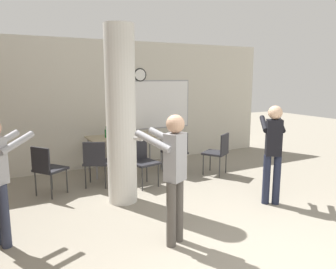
# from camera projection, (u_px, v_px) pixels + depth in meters

# --- Properties ---
(wall_back) EXTENTS (8.00, 0.15, 2.80)m
(wall_back) POSITION_uv_depth(u_px,v_px,m) (116.00, 104.00, 7.41)
(wall_back) COLOR beige
(wall_back) RESTS_ON ground_plane
(support_pillar) EXTENTS (0.47, 0.47, 2.80)m
(support_pillar) POSITION_uv_depth(u_px,v_px,m) (121.00, 116.00, 5.13)
(support_pillar) COLOR silver
(support_pillar) RESTS_ON ground_plane
(folding_table) EXTENTS (1.56, 0.72, 0.77)m
(folding_table) POSITION_uv_depth(u_px,v_px,m) (125.00, 138.00, 6.98)
(folding_table) COLOR tan
(folding_table) RESTS_ON ground_plane
(bottle_on_table) EXTENTS (0.08, 0.08, 0.23)m
(bottle_on_table) POSITION_uv_depth(u_px,v_px,m) (107.00, 133.00, 6.76)
(bottle_on_table) COLOR #1E6B2D
(bottle_on_table) RESTS_ON folding_table
(waste_bin) EXTENTS (0.26, 0.26, 0.30)m
(waste_bin) POSITION_uv_depth(u_px,v_px,m) (127.00, 172.00, 6.45)
(waste_bin) COLOR #38383D
(waste_bin) RESTS_ON ground_plane
(chair_table_left) EXTENTS (0.59, 0.59, 0.87)m
(chair_table_left) POSITION_uv_depth(u_px,v_px,m) (96.00, 160.00, 5.97)
(chair_table_left) COLOR #232328
(chair_table_left) RESTS_ON ground_plane
(chair_mid_room) EXTENTS (0.61, 0.61, 0.87)m
(chair_mid_room) POSITION_uv_depth(u_px,v_px,m) (218.00, 151.00, 6.73)
(chair_mid_room) COLOR #232328
(chair_mid_room) RESTS_ON ground_plane
(chair_table_front) EXTENTS (0.52, 0.52, 0.87)m
(chair_table_front) POSITION_uv_depth(u_px,v_px,m) (142.00, 159.00, 6.06)
(chair_table_front) COLOR #232328
(chair_table_front) RESTS_ON ground_plane
(chair_near_pillar) EXTENTS (0.61, 0.61, 0.87)m
(chair_near_pillar) POSITION_uv_depth(u_px,v_px,m) (47.00, 167.00, 5.52)
(chair_near_pillar) COLOR #232328
(chair_near_pillar) RESTS_ON ground_plane
(chair_table_right) EXTENTS (0.45, 0.45, 0.87)m
(chair_table_right) POSITION_uv_depth(u_px,v_px,m) (176.00, 150.00, 6.78)
(chair_table_right) COLOR #232328
(chair_table_right) RESTS_ON ground_plane
(person_playing_front) EXTENTS (0.53, 0.64, 1.59)m
(person_playing_front) POSITION_uv_depth(u_px,v_px,m) (173.00, 169.00, 3.87)
(person_playing_front) COLOR #514C47
(person_playing_front) RESTS_ON ground_plane
(person_playing_side) EXTENTS (0.57, 0.65, 1.58)m
(person_playing_side) POSITION_uv_depth(u_px,v_px,m) (273.00, 147.00, 5.13)
(person_playing_side) COLOR #1E2338
(person_playing_side) RESTS_ON ground_plane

